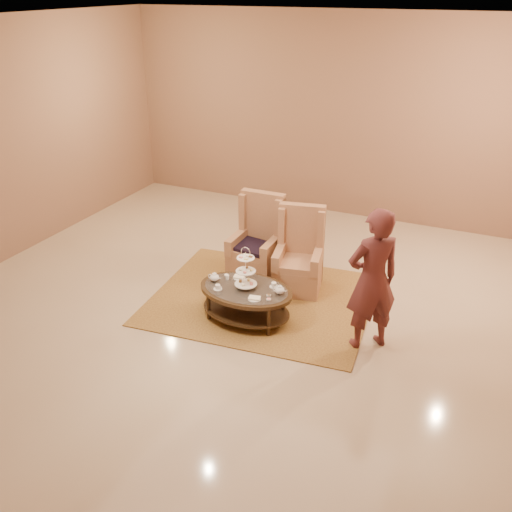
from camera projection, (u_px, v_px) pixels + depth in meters
The scene contains 8 objects.
ground at pixel (241, 313), 7.42m from camera, with size 8.00×8.00×0.00m, color tan.
ceiling at pixel (241, 313), 7.42m from camera, with size 8.00×8.00×0.02m, color white.
wall_back at pixel (340, 117), 9.93m from camera, with size 8.00×0.04×3.50m, color #8B634C.
rug at pixel (262, 299), 7.74m from camera, with size 3.10×2.66×0.02m.
tea_table at pixel (246, 294), 7.13m from camera, with size 1.24×0.88×1.02m.
armchair_left at pixel (258, 248), 8.24m from camera, with size 0.65×0.68×1.21m.
armchair_right at pixel (299, 262), 7.89m from camera, with size 0.75×0.77×1.17m.
person at pixel (372, 280), 6.41m from camera, with size 0.75×0.73×1.74m.
Camera 1 is at (2.81, -5.69, 3.91)m, focal length 40.00 mm.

